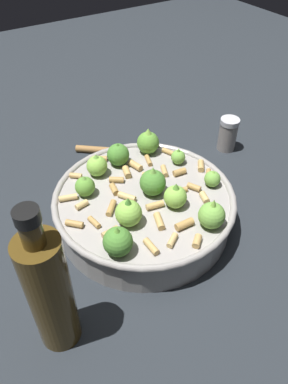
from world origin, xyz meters
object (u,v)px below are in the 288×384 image
at_px(pepper_shaker, 228,134).
at_px(olive_oil_bottle, 50,291).
at_px(wooden_spoon, 137,153).
at_px(cooking_pan, 144,205).

relative_size(pepper_shaker, olive_oil_bottle, 0.32).
relative_size(olive_oil_bottle, wooden_spoon, 1.15).
xyz_separation_m(pepper_shaker, olive_oil_bottle, (-0.22, 0.52, 0.07)).
xyz_separation_m(cooking_pan, olive_oil_bottle, (-0.13, 0.22, 0.06)).
bearing_deg(wooden_spoon, pepper_shaker, -114.54).
relative_size(pepper_shaker, wooden_spoon, 0.37).
bearing_deg(pepper_shaker, olive_oil_bottle, 113.45).
xyz_separation_m(cooking_pan, wooden_spoon, (0.19, -0.10, -0.04)).
bearing_deg(cooking_pan, pepper_shaker, -71.57).
bearing_deg(olive_oil_bottle, pepper_shaker, -66.55).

